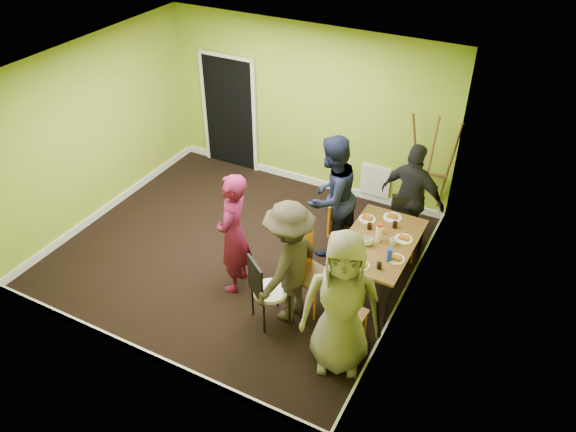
# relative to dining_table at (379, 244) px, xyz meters

# --- Properties ---
(ground) EXTENTS (5.00, 5.00, 0.00)m
(ground) POSITION_rel_dining_table_xyz_m (-2.05, -0.26, -0.70)
(ground) COLOR black
(ground) RESTS_ON ground
(room_walls) EXTENTS (5.04, 4.54, 2.82)m
(room_walls) POSITION_rel_dining_table_xyz_m (-2.07, -0.22, 0.29)
(room_walls) COLOR #96B02D
(room_walls) RESTS_ON ground
(dining_table) EXTENTS (0.90, 1.50, 0.75)m
(dining_table) POSITION_rel_dining_table_xyz_m (0.00, 0.00, 0.00)
(dining_table) COLOR black
(dining_table) RESTS_ON ground
(chair_left_far) EXTENTS (0.43, 0.43, 0.90)m
(chair_left_far) POSITION_rel_dining_table_xyz_m (-0.69, 0.34, -0.19)
(chair_left_far) COLOR orange
(chair_left_far) RESTS_ON ground
(chair_left_near) EXTENTS (0.55, 0.54, 1.08)m
(chair_left_near) POSITION_rel_dining_table_xyz_m (-0.68, -0.75, -0.09)
(chair_left_near) COLOR orange
(chair_left_near) RESTS_ON ground
(chair_back_end) EXTENTS (0.51, 0.54, 0.91)m
(chair_back_end) POSITION_rel_dining_table_xyz_m (0.06, 0.89, -0.05)
(chair_back_end) COLOR orange
(chair_back_end) RESTS_ON ground
(chair_front_end) EXTENTS (0.40, 0.41, 0.92)m
(chair_front_end) POSITION_rel_dining_table_xyz_m (0.05, -1.21, -0.18)
(chair_front_end) COLOR orange
(chair_front_end) RESTS_ON ground
(chair_bentwood) EXTENTS (0.54, 0.55, 1.01)m
(chair_bentwood) POSITION_rel_dining_table_xyz_m (-0.99, -1.31, -0.14)
(chair_bentwood) COLOR black
(chair_bentwood) RESTS_ON ground
(easel) EXTENTS (0.75, 0.70, 1.86)m
(easel) POSITION_rel_dining_table_xyz_m (0.15, 1.76, 0.22)
(easel) COLOR brown
(easel) RESTS_ON ground
(plate_near_left) EXTENTS (0.24, 0.24, 0.01)m
(plate_near_left) POSITION_rel_dining_table_xyz_m (-0.32, 0.38, 0.06)
(plate_near_left) COLOR white
(plate_near_left) RESTS_ON dining_table
(plate_near_right) EXTENTS (0.24, 0.24, 0.01)m
(plate_near_right) POSITION_rel_dining_table_xyz_m (-0.24, -0.35, 0.06)
(plate_near_right) COLOR white
(plate_near_right) RESTS_ON dining_table
(plate_far_back) EXTENTS (0.26, 0.26, 0.01)m
(plate_far_back) POSITION_rel_dining_table_xyz_m (-0.02, 0.58, 0.06)
(plate_far_back) COLOR white
(plate_far_back) RESTS_ON dining_table
(plate_far_front) EXTENTS (0.21, 0.21, 0.01)m
(plate_far_front) POSITION_rel_dining_table_xyz_m (-0.03, -0.59, 0.06)
(plate_far_front) COLOR white
(plate_far_front) RESTS_ON dining_table
(plate_wall_back) EXTENTS (0.24, 0.24, 0.01)m
(plate_wall_back) POSITION_rel_dining_table_xyz_m (0.27, 0.18, 0.06)
(plate_wall_back) COLOR white
(plate_wall_back) RESTS_ON dining_table
(plate_wall_front) EXTENTS (0.23, 0.23, 0.01)m
(plate_wall_front) POSITION_rel_dining_table_xyz_m (0.31, -0.27, 0.06)
(plate_wall_front) COLOR white
(plate_wall_front) RESTS_ON dining_table
(thermos) EXTENTS (0.07, 0.07, 0.24)m
(thermos) POSITION_rel_dining_table_xyz_m (-0.02, -0.01, 0.18)
(thermos) COLOR white
(thermos) RESTS_ON dining_table
(blue_bottle) EXTENTS (0.07, 0.07, 0.19)m
(blue_bottle) POSITION_rel_dining_table_xyz_m (0.24, -0.34, 0.15)
(blue_bottle) COLOR #1934C2
(blue_bottle) RESTS_ON dining_table
(orange_bottle) EXTENTS (0.04, 0.04, 0.08)m
(orange_bottle) POSITION_rel_dining_table_xyz_m (-0.01, 0.17, 0.09)
(orange_bottle) COLOR orange
(orange_bottle) RESTS_ON dining_table
(glass_mid) EXTENTS (0.07, 0.07, 0.08)m
(glass_mid) POSITION_rel_dining_table_xyz_m (-0.22, 0.19, 0.10)
(glass_mid) COLOR black
(glass_mid) RESTS_ON dining_table
(glass_back) EXTENTS (0.07, 0.07, 0.09)m
(glass_back) POSITION_rel_dining_table_xyz_m (0.08, 0.38, 0.10)
(glass_back) COLOR black
(glass_back) RESTS_ON dining_table
(glass_front) EXTENTS (0.06, 0.06, 0.08)m
(glass_front) POSITION_rel_dining_table_xyz_m (0.18, -0.53, 0.10)
(glass_front) COLOR black
(glass_front) RESTS_ON dining_table
(cup_a) EXTENTS (0.14, 0.14, 0.11)m
(cup_a) POSITION_rel_dining_table_xyz_m (-0.11, -0.15, 0.11)
(cup_a) COLOR white
(cup_a) RESTS_ON dining_table
(cup_b) EXTENTS (0.10, 0.10, 0.09)m
(cup_b) POSITION_rel_dining_table_xyz_m (0.18, 0.01, 0.10)
(cup_b) COLOR white
(cup_b) RESTS_ON dining_table
(person_standing) EXTENTS (0.54, 0.71, 1.74)m
(person_standing) POSITION_rel_dining_table_xyz_m (-1.69, -0.89, 0.17)
(person_standing) COLOR maroon
(person_standing) RESTS_ON ground
(person_left_far) EXTENTS (0.92, 1.05, 1.85)m
(person_left_far) POSITION_rel_dining_table_xyz_m (-0.89, 0.43, 0.23)
(person_left_far) COLOR #141933
(person_left_far) RESTS_ON ground
(person_left_near) EXTENTS (0.77, 1.17, 1.70)m
(person_left_near) POSITION_rel_dining_table_xyz_m (-0.79, -1.06, 0.15)
(person_left_near) COLOR #332D22
(person_left_near) RESTS_ON ground
(person_back_end) EXTENTS (1.05, 0.60, 1.68)m
(person_back_end) POSITION_rel_dining_table_xyz_m (0.10, 1.06, 0.14)
(person_back_end) COLOR black
(person_back_end) RESTS_ON ground
(person_front_end) EXTENTS (1.05, 0.86, 1.86)m
(person_front_end) POSITION_rel_dining_table_xyz_m (0.08, -1.49, 0.23)
(person_front_end) COLOR gray
(person_front_end) RESTS_ON ground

